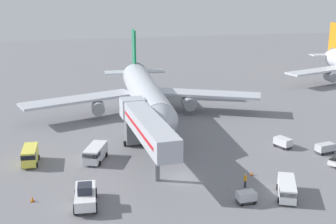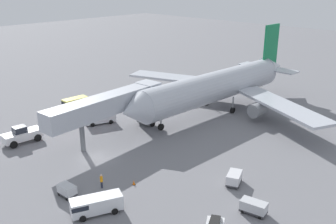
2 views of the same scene
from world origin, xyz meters
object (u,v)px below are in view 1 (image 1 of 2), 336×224
Objects in this scene: airplane_at_gate at (144,92)px; baggage_cart_near_left at (283,142)px; service_van_mid_right at (95,153)px; jet_bridge at (145,125)px; safety_cone_bravo at (32,199)px; baggage_cart_far_left at (325,148)px; baggage_cart_far_center at (246,197)px; safety_cone_alpha at (252,173)px; ground_crew_worker_foreground at (245,180)px; service_van_near_right at (287,189)px; pushback_tug at (85,195)px; service_van_outer_left at (30,155)px.

baggage_cart_near_left is at bearing -49.12° from airplane_at_gate.
jet_bridge is at bearing -17.12° from service_van_mid_right.
baggage_cart_near_left is (27.55, -0.83, -0.41)m from service_van_mid_right.
jet_bridge reaches higher than safety_cone_bravo.
baggage_cart_far_left is at bearing -7.66° from service_van_mid_right.
safety_cone_bravo is at bearing -171.59° from baggage_cart_far_left.
baggage_cart_near_left is at bearing 14.99° from safety_cone_bravo.
service_van_mid_right reaches higher than baggage_cart_far_left.
baggage_cart_far_center reaches higher than safety_cone_alpha.
baggage_cart_near_left is 1.67× the size of ground_crew_worker_foreground.
jet_bridge is 8.05m from service_van_mid_right.
baggage_cart_far_center is (-16.89, -11.55, -0.04)m from baggage_cart_far_left.
baggage_cart_near_left is at bearing 51.27° from baggage_cart_far_center.
airplane_at_gate is 15.30× the size of baggage_cart_far_left.
jet_bridge is at bearing 122.58° from baggage_cart_far_center.
service_van_near_right is 8.62× the size of safety_cone_bravo.
baggage_cart_near_left is (29.49, 11.68, -0.39)m from pushback_tug.
pushback_tug is 18.81m from ground_crew_worker_foreground.
safety_cone_bravo is (-35.27, -9.44, -0.49)m from baggage_cart_near_left.
baggage_cart_far_left is at bearing 34.36° from baggage_cart_far_center.
service_van_near_right is 33.48m from service_van_outer_left.
jet_bridge is (-3.65, -21.18, 0.74)m from airplane_at_gate.
service_van_mid_right is at bearing 162.88° from jet_bridge.
service_van_mid_right is 8.66m from service_van_outer_left.
airplane_at_gate is 34.75m from safety_cone_bravo.
service_van_near_right is (10.21, -34.85, -3.54)m from airplane_at_gate.
jet_bridge is at bearing 174.85° from baggage_cart_far_left.
pushback_tug is at bearing -170.86° from safety_cone_alpha.
baggage_cart_far_left reaches higher than safety_cone_alpha.
service_van_near_right reaches higher than baggage_cart_far_left.
airplane_at_gate reaches higher than service_van_near_right.
service_van_near_right is 3.24× the size of ground_crew_worker_foreground.
ground_crew_worker_foreground is at bearing -78.08° from airplane_at_gate.
airplane_at_gate is 21.99m from service_van_mid_right.
service_van_outer_left reaches higher than service_van_near_right.
ground_crew_worker_foreground is 24.67m from safety_cone_bravo.
service_van_mid_right is (-10.25, -19.15, -3.41)m from airplane_at_gate.
service_van_near_right is at bearing 2.37° from baggage_cart_far_center.
airplane_at_gate is 26.71m from baggage_cart_near_left.
safety_cone_bravo is at bearing 169.11° from service_van_near_right.
safety_cone_bravo is at bearing -165.01° from baggage_cart_near_left.
pushback_tug is 1.97× the size of baggage_cart_near_left.
service_van_near_right reaches higher than ground_crew_worker_foreground.
ground_crew_worker_foreground is (16.87, -12.18, -0.31)m from service_van_mid_right.
pushback_tug is 1.02× the size of service_van_near_right.
baggage_cart_far_left reaches higher than safety_cone_bravo.
pushback_tug is 6.26m from safety_cone_bravo.
service_van_outer_left reaches higher than service_van_mid_right.
pushback_tug is 14.99m from service_van_outer_left.
baggage_cart_far_left is 5.15× the size of safety_cone_alpha.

